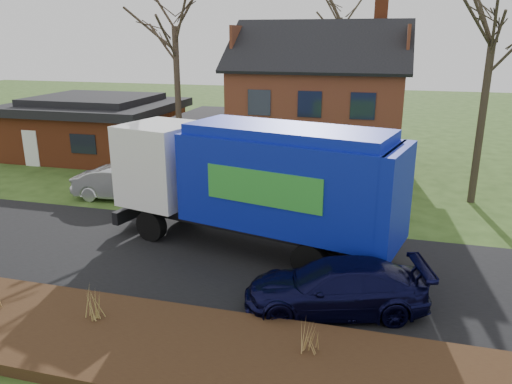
# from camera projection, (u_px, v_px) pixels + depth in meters

# --- Properties ---
(ground) EXTENTS (120.00, 120.00, 0.00)m
(ground) POSITION_uv_depth(u_px,v_px,m) (199.00, 257.00, 17.10)
(ground) COLOR #2C4517
(ground) RESTS_ON ground
(road) EXTENTS (80.00, 7.00, 0.02)m
(road) POSITION_uv_depth(u_px,v_px,m) (199.00, 257.00, 17.09)
(road) COLOR black
(road) RESTS_ON ground
(mulch_verge) EXTENTS (80.00, 3.50, 0.30)m
(mulch_verge) POSITION_uv_depth(u_px,v_px,m) (120.00, 339.00, 12.17)
(mulch_verge) COLOR #321D10
(mulch_verge) RESTS_ON ground
(main_house) EXTENTS (12.95, 8.95, 9.26)m
(main_house) POSITION_uv_depth(u_px,v_px,m) (311.00, 95.00, 28.33)
(main_house) COLOR #C0B49A
(main_house) RESTS_ON ground
(ranch_house) EXTENTS (9.80, 8.20, 3.70)m
(ranch_house) POSITION_uv_depth(u_px,v_px,m) (96.00, 126.00, 31.54)
(ranch_house) COLOR #954020
(ranch_house) RESTS_ON ground
(garbage_truck) EXTENTS (10.80, 5.15, 4.47)m
(garbage_truck) POSITION_uv_depth(u_px,v_px,m) (257.00, 179.00, 16.97)
(garbage_truck) COLOR black
(garbage_truck) RESTS_ON ground
(silver_sedan) EXTENTS (4.65, 1.94, 1.50)m
(silver_sedan) POSITION_uv_depth(u_px,v_px,m) (123.00, 183.00, 22.99)
(silver_sedan) COLOR #B2B5BA
(silver_sedan) RESTS_ON ground
(navy_wagon) EXTENTS (5.31, 3.27, 1.44)m
(navy_wagon) POSITION_uv_depth(u_px,v_px,m) (335.00, 287.00, 13.54)
(navy_wagon) COLOR black
(navy_wagon) RESTS_ON ground
(tree_front_west) EXTENTS (3.62, 3.62, 10.75)m
(tree_front_west) POSITION_uv_depth(u_px,v_px,m) (174.00, 2.00, 24.96)
(tree_front_west) COLOR #3E3125
(tree_front_west) RESTS_ON ground
(tree_front_east) EXTENTS (3.66, 3.66, 10.17)m
(tree_front_east) POSITION_uv_depth(u_px,v_px,m) (497.00, 10.00, 20.32)
(tree_front_east) COLOR #382F21
(tree_front_east) RESTS_ON ground
(tree_back) EXTENTS (3.62, 3.62, 11.47)m
(tree_back) POSITION_uv_depth(u_px,v_px,m) (341.00, 0.00, 33.15)
(tree_back) COLOR #382F21
(tree_back) RESTS_ON ground
(grass_clump_mid) EXTENTS (0.33, 0.27, 0.93)m
(grass_clump_mid) POSITION_uv_depth(u_px,v_px,m) (96.00, 301.00, 12.71)
(grass_clump_mid) COLOR olive
(grass_clump_mid) RESTS_ON mulch_verge
(grass_clump_east) EXTENTS (0.30, 0.25, 0.76)m
(grass_clump_east) POSITION_uv_depth(u_px,v_px,m) (309.00, 337.00, 11.34)
(grass_clump_east) COLOR #A38248
(grass_clump_east) RESTS_ON mulch_verge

